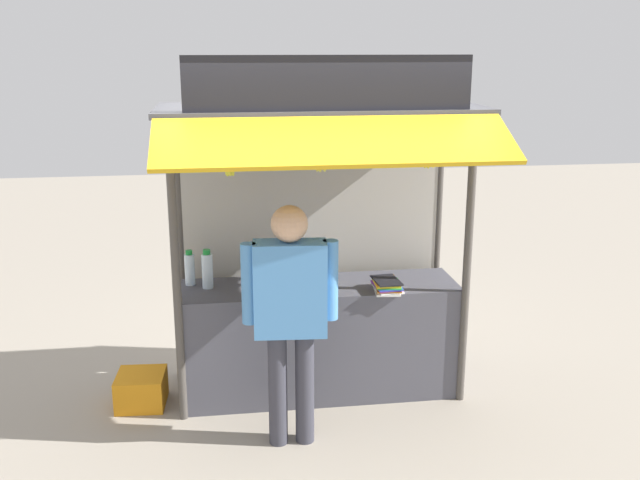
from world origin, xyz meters
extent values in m
plane|color=#9E9384|center=(0.00, 0.00, 0.00)|extent=(20.00, 20.00, 0.00)
cube|color=#4C4C56|center=(0.00, 0.00, 0.43)|extent=(2.07, 0.57, 0.87)
cylinder|color=#4C4742|center=(-1.04, -0.29, 1.08)|extent=(0.06, 0.06, 2.16)
cylinder|color=#4C4742|center=(1.04, -0.29, 1.08)|extent=(0.06, 0.06, 2.16)
cylinder|color=#4C4742|center=(-1.04, 0.44, 1.08)|extent=(0.06, 0.06, 2.16)
cylinder|color=#4C4742|center=(1.04, 0.44, 1.08)|extent=(0.06, 0.06, 2.16)
cube|color=#B7B2A8|center=(0.00, 0.44, 1.05)|extent=(2.03, 0.04, 2.11)
cube|color=#3F3F44|center=(0.00, -0.02, 2.18)|extent=(2.27, 0.93, 0.04)
cube|color=gold|center=(0.00, -0.74, 2.04)|extent=(2.23, 0.51, 0.26)
cube|color=black|center=(0.00, -0.44, 2.37)|extent=(1.86, 0.04, 0.35)
cylinder|color=#59544C|center=(0.00, -0.39, 2.08)|extent=(1.97, 0.02, 0.02)
cylinder|color=silver|center=(-0.83, 0.06, 1.00)|extent=(0.08, 0.08, 0.26)
cylinder|color=#198C33|center=(-0.83, 0.06, 1.14)|extent=(0.05, 0.05, 0.04)
cylinder|color=silver|center=(-0.96, 0.15, 0.99)|extent=(0.08, 0.08, 0.24)
cylinder|color=#198C33|center=(-0.96, 0.15, 1.12)|extent=(0.05, 0.05, 0.03)
cylinder|color=silver|center=(-0.32, 0.17, 0.98)|extent=(0.07, 0.07, 0.23)
cylinder|color=white|center=(-0.32, 0.17, 1.11)|extent=(0.05, 0.05, 0.03)
cylinder|color=silver|center=(-0.19, 0.20, 0.98)|extent=(0.07, 0.07, 0.22)
cylinder|color=blue|center=(-0.19, 0.20, 1.10)|extent=(0.04, 0.04, 0.03)
cylinder|color=silver|center=(-0.02, 0.04, 0.98)|extent=(0.07, 0.07, 0.22)
cylinder|color=#198C33|center=(-0.02, 0.04, 1.10)|extent=(0.05, 0.05, 0.03)
cube|color=white|center=(0.46, -0.20, 0.87)|extent=(0.20, 0.28, 0.01)
cube|color=white|center=(0.47, -0.20, 0.89)|extent=(0.20, 0.28, 0.01)
cube|color=orange|center=(0.47, -0.20, 0.90)|extent=(0.21, 0.28, 0.01)
cube|color=purple|center=(0.47, -0.20, 0.91)|extent=(0.19, 0.27, 0.01)
cube|color=blue|center=(0.47, -0.21, 0.92)|extent=(0.18, 0.27, 0.01)
cube|color=green|center=(0.47, -0.21, 0.92)|extent=(0.21, 0.28, 0.01)
cube|color=yellow|center=(0.46, -0.19, 0.93)|extent=(0.19, 0.27, 0.01)
cube|color=orange|center=(0.46, -0.19, 0.94)|extent=(0.18, 0.26, 0.01)
cube|color=black|center=(0.46, -0.21, 0.95)|extent=(0.20, 0.27, 0.01)
cube|color=blue|center=(-0.19, -0.15, 0.87)|extent=(0.25, 0.30, 0.01)
cube|color=blue|center=(-0.19, -0.16, 0.89)|extent=(0.23, 0.29, 0.01)
cube|color=yellow|center=(-0.20, -0.15, 0.89)|extent=(0.24, 0.30, 0.01)
cube|color=black|center=(-0.18, -0.16, 0.90)|extent=(0.23, 0.29, 0.01)
cube|color=blue|center=(-0.18, -0.16, 0.91)|extent=(0.23, 0.29, 0.01)
cube|color=blue|center=(-0.18, -0.15, 0.92)|extent=(0.23, 0.28, 0.01)
cube|color=blue|center=(-0.19, -0.16, 0.93)|extent=(0.26, 0.31, 0.01)
cylinder|color=#332D23|center=(-0.05, -0.39, 2.01)|extent=(0.01, 0.01, 0.10)
cylinder|color=olive|center=(-0.05, -0.39, 1.94)|extent=(0.04, 0.04, 0.04)
ellipsoid|color=#DFCD45|center=(-0.02, -0.39, 1.86)|extent=(0.04, 0.08, 0.15)
ellipsoid|color=#DFCD45|center=(-0.04, -0.37, 1.86)|extent=(0.07, 0.05, 0.15)
ellipsoid|color=#DFCD45|center=(-0.06, -0.38, 1.86)|extent=(0.06, 0.07, 0.15)
ellipsoid|color=#DFCD45|center=(-0.07, -0.40, 1.86)|extent=(0.06, 0.07, 0.15)
ellipsoid|color=#DFCD45|center=(-0.04, -0.40, 1.86)|extent=(0.07, 0.05, 0.15)
cylinder|color=#332D23|center=(-0.65, -0.39, 1.99)|extent=(0.01, 0.01, 0.13)
cylinder|color=olive|center=(-0.65, -0.39, 1.91)|extent=(0.04, 0.04, 0.04)
ellipsoid|color=yellow|center=(-0.63, -0.39, 1.84)|extent=(0.04, 0.07, 0.13)
ellipsoid|color=yellow|center=(-0.64, -0.38, 1.84)|extent=(0.06, 0.05, 0.13)
ellipsoid|color=yellow|center=(-0.66, -0.37, 1.84)|extent=(0.07, 0.05, 0.13)
ellipsoid|color=yellow|center=(-0.66, -0.39, 1.84)|extent=(0.04, 0.06, 0.13)
ellipsoid|color=yellow|center=(-0.66, -0.41, 1.84)|extent=(0.07, 0.06, 0.13)
ellipsoid|color=yellow|center=(-0.64, -0.40, 1.84)|extent=(0.06, 0.05, 0.13)
cylinder|color=#332D23|center=(0.69, -0.39, 2.01)|extent=(0.01, 0.01, 0.10)
cylinder|color=olive|center=(0.69, -0.39, 1.94)|extent=(0.04, 0.04, 0.04)
ellipsoid|color=yellow|center=(0.71, -0.39, 1.86)|extent=(0.04, 0.07, 0.13)
ellipsoid|color=yellow|center=(0.69, -0.37, 1.86)|extent=(0.07, 0.04, 0.14)
ellipsoid|color=yellow|center=(0.67, -0.37, 1.86)|extent=(0.06, 0.06, 0.14)
ellipsoid|color=yellow|center=(0.67, -0.40, 1.86)|extent=(0.05, 0.06, 0.14)
ellipsoid|color=yellow|center=(0.69, -0.41, 1.87)|extent=(0.08, 0.05, 0.14)
cylinder|color=#383842|center=(-0.38, -0.71, 0.39)|extent=(0.13, 0.13, 0.79)
cylinder|color=#383842|center=(-0.20, -0.71, 0.39)|extent=(0.13, 0.13, 0.79)
cube|color=#4C8CCC|center=(-0.29, -0.71, 1.10)|extent=(0.48, 0.23, 0.62)
cylinder|color=#4C8CCC|center=(-0.56, -0.71, 1.14)|extent=(0.10, 0.10, 0.53)
cylinder|color=#4C8CCC|center=(-0.03, -0.71, 1.14)|extent=(0.10, 0.10, 0.53)
sphere|color=tan|center=(-0.29, -0.71, 1.53)|extent=(0.24, 0.24, 0.24)
cube|color=orange|center=(-1.35, -0.04, 0.12)|extent=(0.37, 0.37, 0.25)
camera|label=1|loc=(-0.71, -5.03, 2.60)|focal=40.15mm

